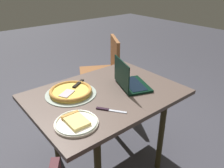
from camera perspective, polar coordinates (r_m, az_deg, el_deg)
name	(u,v)px	position (r m, az deg, el deg)	size (l,w,h in m)	color
ground_plane	(107,163)	(2.12, -1.33, -19.46)	(12.00, 12.00, 0.00)	#383840
dining_table	(106,101)	(1.72, -1.55, -4.48)	(1.12, 0.82, 0.71)	brown
laptop	(129,81)	(1.75, 4.49, 0.74)	(0.30, 0.35, 0.23)	black
pizza_plate	(76,122)	(1.36, -9.15, -9.63)	(0.26, 0.26, 0.04)	white
pizza_tray	(71,92)	(1.68, -10.49, -1.91)	(0.38, 0.38, 0.04)	#94A398
table_knife	(108,110)	(1.47, -0.99, -6.63)	(0.13, 0.18, 0.01)	silver
chair_far	(105,69)	(2.69, -1.86, 3.93)	(0.60, 0.60, 0.86)	brown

